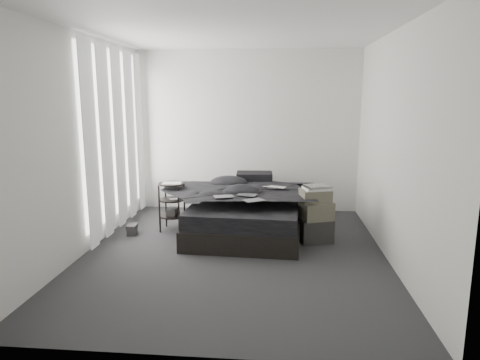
# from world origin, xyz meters

# --- Properties ---
(floor) EXTENTS (3.60, 4.20, 0.01)m
(floor) POSITION_xyz_m (0.00, 0.00, 0.00)
(floor) COLOR #2B2B2D
(floor) RESTS_ON ground
(ceiling) EXTENTS (3.60, 4.20, 0.01)m
(ceiling) POSITION_xyz_m (0.00, 0.00, 2.60)
(ceiling) COLOR white
(ceiling) RESTS_ON ground
(wall_back) EXTENTS (3.60, 0.01, 2.60)m
(wall_back) POSITION_xyz_m (0.00, 2.10, 1.30)
(wall_back) COLOR silver
(wall_back) RESTS_ON ground
(wall_front) EXTENTS (3.60, 0.01, 2.60)m
(wall_front) POSITION_xyz_m (0.00, -2.10, 1.30)
(wall_front) COLOR silver
(wall_front) RESTS_ON ground
(wall_left) EXTENTS (0.01, 4.20, 2.60)m
(wall_left) POSITION_xyz_m (-1.80, 0.00, 1.30)
(wall_left) COLOR silver
(wall_left) RESTS_ON ground
(wall_right) EXTENTS (0.01, 4.20, 2.60)m
(wall_right) POSITION_xyz_m (1.80, 0.00, 1.30)
(wall_right) COLOR silver
(wall_right) RESTS_ON ground
(window_left) EXTENTS (0.02, 2.00, 2.30)m
(window_left) POSITION_xyz_m (-1.78, 0.90, 1.35)
(window_left) COLOR white
(window_left) RESTS_ON wall_left
(curtain_left) EXTENTS (0.06, 2.12, 2.48)m
(curtain_left) POSITION_xyz_m (-1.73, 0.90, 1.28)
(curtain_left) COLOR white
(curtain_left) RESTS_ON wall_left
(bed) EXTENTS (1.56, 2.00, 0.26)m
(bed) POSITION_xyz_m (0.09, 0.84, 0.13)
(bed) COLOR black
(bed) RESTS_ON floor
(mattress) EXTENTS (1.50, 1.94, 0.21)m
(mattress) POSITION_xyz_m (0.09, 0.84, 0.36)
(mattress) COLOR black
(mattress) RESTS_ON bed
(duvet) EXTENTS (1.51, 1.72, 0.22)m
(duvet) POSITION_xyz_m (0.09, 0.79, 0.58)
(duvet) COLOR black
(duvet) RESTS_ON mattress
(pillow_lower) EXTENTS (0.60, 0.42, 0.13)m
(pillow_lower) POSITION_xyz_m (0.09, 1.59, 0.53)
(pillow_lower) COLOR black
(pillow_lower) RESTS_ON mattress
(pillow_upper) EXTENTS (0.56, 0.40, 0.12)m
(pillow_upper) POSITION_xyz_m (0.15, 1.57, 0.66)
(pillow_upper) COLOR black
(pillow_upper) RESTS_ON pillow_lower
(laptop) EXTENTS (0.36, 0.30, 0.02)m
(laptop) POSITION_xyz_m (0.45, 0.87, 0.70)
(laptop) COLOR silver
(laptop) RESTS_ON duvet
(comic_a) EXTENTS (0.28, 0.23, 0.01)m
(comic_a) POSITION_xyz_m (-0.17, 0.34, 0.69)
(comic_a) COLOR black
(comic_a) RESTS_ON duvet
(comic_b) EXTENTS (0.28, 0.22, 0.01)m
(comic_b) POSITION_xyz_m (0.12, 0.47, 0.70)
(comic_b) COLOR black
(comic_b) RESTS_ON duvet
(comic_c) EXTENTS (0.29, 0.26, 0.01)m
(comic_c) POSITION_xyz_m (0.23, 0.18, 0.71)
(comic_c) COLOR black
(comic_c) RESTS_ON duvet
(side_stand) EXTENTS (0.39, 0.39, 0.67)m
(side_stand) POSITION_xyz_m (-0.97, 0.85, 0.34)
(side_stand) COLOR black
(side_stand) RESTS_ON floor
(papers) EXTENTS (0.28, 0.22, 0.01)m
(papers) POSITION_xyz_m (-0.96, 0.84, 0.68)
(papers) COLOR white
(papers) RESTS_ON side_stand
(floor_books) EXTENTS (0.16, 0.20, 0.13)m
(floor_books) POSITION_xyz_m (-1.47, 0.60, 0.06)
(floor_books) COLOR black
(floor_books) RESTS_ON floor
(box_lower) EXTENTS (0.48, 0.42, 0.30)m
(box_lower) POSITION_xyz_m (1.01, 0.54, 0.15)
(box_lower) COLOR black
(box_lower) RESTS_ON floor
(box_mid) EXTENTS (0.46, 0.41, 0.23)m
(box_mid) POSITION_xyz_m (1.02, 0.54, 0.42)
(box_mid) COLOR #585545
(box_mid) RESTS_ON box_lower
(box_upper) EXTENTS (0.42, 0.37, 0.16)m
(box_upper) POSITION_xyz_m (1.00, 0.54, 0.61)
(box_upper) COLOR #585545
(box_upper) RESTS_ON box_mid
(art_book_white) EXTENTS (0.37, 0.32, 0.03)m
(art_book_white) POSITION_xyz_m (1.01, 0.54, 0.71)
(art_book_white) COLOR silver
(art_book_white) RESTS_ON box_upper
(art_book_snake) EXTENTS (0.37, 0.34, 0.03)m
(art_book_snake) POSITION_xyz_m (1.02, 0.54, 0.74)
(art_book_snake) COLOR silver
(art_book_snake) RESTS_ON art_book_white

